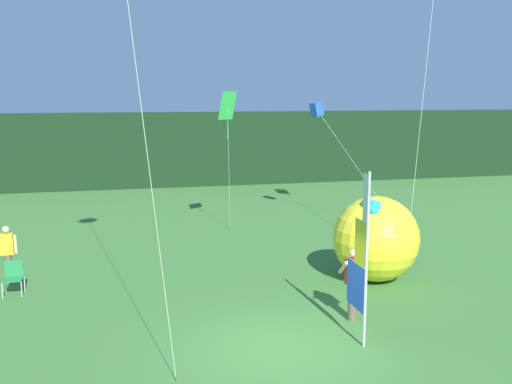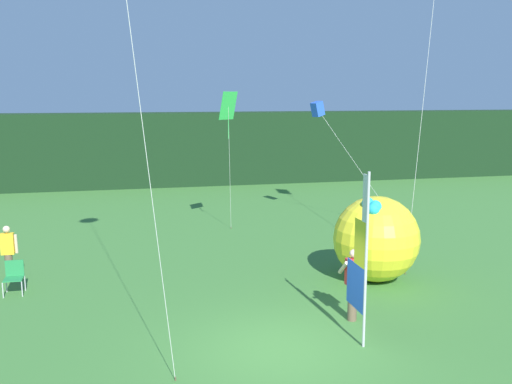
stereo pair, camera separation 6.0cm
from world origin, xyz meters
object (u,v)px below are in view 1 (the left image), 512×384
at_px(person_near_banner, 7,252).
at_px(banner_flag, 361,261).
at_px(person_mid_field, 353,283).
at_px(kite_green_diamond_1, 228,110).
at_px(kite_blue_box_3, 317,110).
at_px(folding_chair, 14,275).
at_px(inflatable_balloon, 376,238).

bearing_deg(person_near_banner, banner_flag, -36.09).
relative_size(person_near_banner, person_mid_field, 0.94).
distance_m(kite_green_diamond_1, kite_blue_box_3, 4.31).
distance_m(banner_flag, folding_chair, 9.44).
height_order(banner_flag, person_mid_field, banner_flag).
height_order(banner_flag, inflatable_balloon, banner_flag).
bearing_deg(folding_chair, person_mid_field, -24.82).
distance_m(banner_flag, kite_green_diamond_1, 10.56).
distance_m(person_mid_field, kite_blue_box_3, 11.45).
xyz_separation_m(folding_chair, kite_green_diamond_1, (6.86, 5.15, 4.27)).
distance_m(inflatable_balloon, kite_green_diamond_1, 7.90).
xyz_separation_m(person_near_banner, kite_green_diamond_1, (7.19, 4.06, 3.90)).
bearing_deg(person_mid_field, kite_blue_box_3, 75.87).
relative_size(person_near_banner, kite_green_diamond_1, 0.30).
distance_m(banner_flag, person_near_banner, 10.27).
relative_size(person_mid_field, folding_chair, 1.98).
xyz_separation_m(person_near_banner, kite_blue_box_3, (11.22, 5.58, 3.83)).
height_order(kite_green_diamond_1, kite_blue_box_3, kite_green_diamond_1).
bearing_deg(person_near_banner, inflatable_balloon, -12.24).
bearing_deg(inflatable_balloon, kite_blue_box_3, 83.84).
bearing_deg(inflatable_balloon, person_mid_field, -124.10).
bearing_deg(inflatable_balloon, person_near_banner, 167.76).
bearing_deg(inflatable_balloon, banner_flag, -119.18).
distance_m(person_mid_field, inflatable_balloon, 3.22).
bearing_deg(banner_flag, person_mid_field, 74.44).
height_order(inflatable_balloon, kite_blue_box_3, kite_blue_box_3).
xyz_separation_m(person_mid_field, kite_green_diamond_1, (-1.39, 8.96, 3.84)).
distance_m(folding_chair, kite_blue_box_3, 13.44).
relative_size(banner_flag, inflatable_balloon, 1.50).
bearing_deg(banner_flag, kite_green_diamond_1, 96.09).
height_order(banner_flag, kite_green_diamond_1, kite_green_diamond_1).
xyz_separation_m(banner_flag, folding_chair, (-7.94, 4.94, -1.31)).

